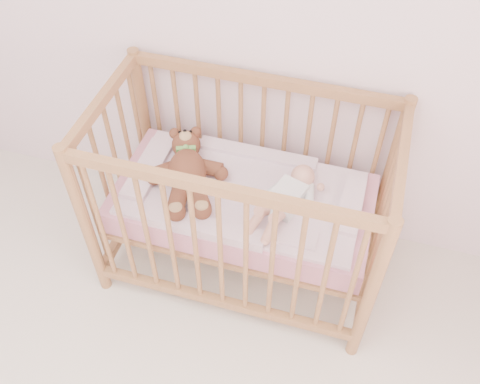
% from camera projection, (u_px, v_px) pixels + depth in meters
% --- Properties ---
extents(crib, '(1.36, 0.76, 1.00)m').
position_uv_depth(crib, '(243.00, 201.00, 2.56)').
color(crib, '#B3784C').
rests_on(crib, floor).
extents(mattress, '(1.22, 0.62, 0.13)m').
position_uv_depth(mattress, '(243.00, 203.00, 2.57)').
color(mattress, pink).
rests_on(mattress, crib).
extents(blanket, '(1.10, 0.58, 0.06)m').
position_uv_depth(blanket, '(243.00, 193.00, 2.51)').
color(blanket, '#CE8EA7').
rests_on(blanket, mattress).
extents(baby, '(0.38, 0.55, 0.12)m').
position_uv_depth(baby, '(287.00, 195.00, 2.41)').
color(baby, white).
rests_on(baby, blanket).
extents(teddy_bear, '(0.58, 0.67, 0.16)m').
position_uv_depth(teddy_bear, '(187.00, 172.00, 2.49)').
color(teddy_bear, brown).
rests_on(teddy_bear, blanket).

